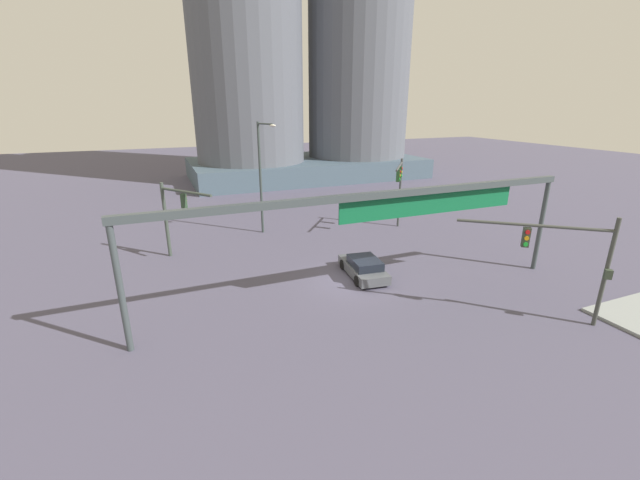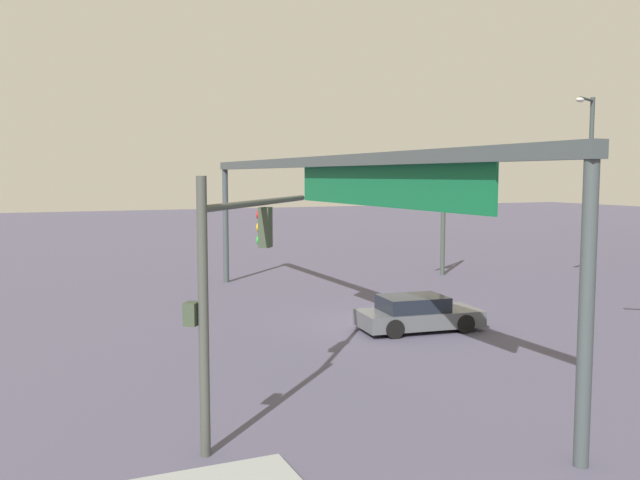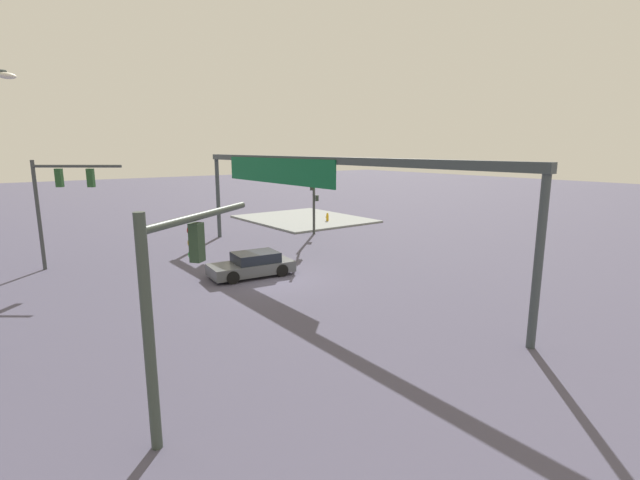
# 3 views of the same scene
# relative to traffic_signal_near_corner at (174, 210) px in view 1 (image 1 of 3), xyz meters

# --- Properties ---
(ground_plane) EXTENTS (171.43, 171.43, 0.00)m
(ground_plane) POSITION_rel_traffic_signal_near_corner_xyz_m (9.08, -7.88, -3.44)
(ground_plane) COLOR #4D4A60
(traffic_signal_near_corner) EXTENTS (2.87, 3.80, 5.16)m
(traffic_signal_near_corner) POSITION_rel_traffic_signal_near_corner_xyz_m (0.00, 0.00, 0.00)
(traffic_signal_near_corner) COLOR #39433B
(traffic_signal_near_corner) RESTS_ON ground
(traffic_signal_opposite_side) EXTENTS (5.43, 4.59, 5.33)m
(traffic_signal_opposite_side) POSITION_rel_traffic_signal_near_corner_xyz_m (16.35, -15.79, 0.13)
(traffic_signal_opposite_side) COLOR #3D413B
(traffic_signal_opposite_side) RESTS_ON ground
(traffic_signal_cross_street) EXTENTS (3.00, 3.77, 5.80)m
(traffic_signal_cross_street) POSITION_rel_traffic_signal_near_corner_xyz_m (17.35, -0.13, 0.68)
(traffic_signal_cross_street) COLOR #3C4040
(traffic_signal_cross_street) RESTS_ON ground
(streetlamp_curved_arm) EXTENTS (1.10, 1.89, 8.80)m
(streetlamp_curved_arm) POSITION_rel_traffic_signal_near_corner_xyz_m (6.90, 3.42, 1.56)
(streetlamp_curved_arm) COLOR #333D3B
(streetlamp_curved_arm) RESTS_ON ground
(overhead_sign_gantry) EXTENTS (24.11, 0.43, 5.98)m
(overhead_sign_gantry) POSITION_rel_traffic_signal_near_corner_xyz_m (9.93, -10.55, 1.68)
(overhead_sign_gantry) COLOR #3A4345
(overhead_sign_gantry) RESTS_ON ground
(sedan_car_approaching) EXTENTS (2.30, 4.38, 1.21)m
(sedan_car_approaching) POSITION_rel_traffic_signal_near_corner_xyz_m (10.24, -7.49, -2.87)
(sedan_car_approaching) COLOR #4E5257
(sedan_car_approaching) RESTS_ON ground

